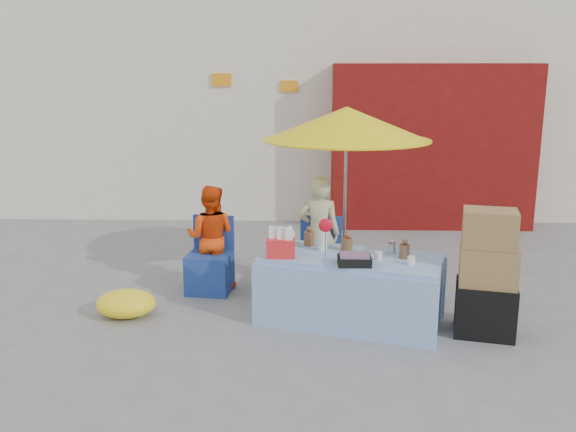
{
  "coord_description": "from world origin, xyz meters",
  "views": [
    {
      "loc": [
        0.17,
        -5.58,
        2.45
      ],
      "look_at": [
        -0.01,
        0.6,
        1.0
      ],
      "focal_mm": 38.0,
      "sensor_mm": 36.0,
      "label": 1
    }
  ],
  "objects_px": {
    "vendor_beige": "(319,233)",
    "chair_left": "(210,270)",
    "chair_right": "(319,271)",
    "vendor_orange": "(211,237)",
    "umbrella": "(347,124)",
    "box_stack": "(487,278)",
    "market_table": "(350,288)"
  },
  "relations": [
    {
      "from": "chair_left",
      "to": "chair_right",
      "type": "xyz_separation_m",
      "value": [
        1.25,
        0.0,
        0.0
      ]
    },
    {
      "from": "chair_right",
      "to": "vendor_orange",
      "type": "relative_size",
      "value": 0.7
    },
    {
      "from": "umbrella",
      "to": "vendor_beige",
      "type": "bearing_deg",
      "value": -153.43
    },
    {
      "from": "chair_left",
      "to": "vendor_orange",
      "type": "distance_m",
      "value": 0.38
    },
    {
      "from": "market_table",
      "to": "box_stack",
      "type": "bearing_deg",
      "value": 5.43
    },
    {
      "from": "chair_right",
      "to": "box_stack",
      "type": "height_order",
      "value": "box_stack"
    },
    {
      "from": "vendor_beige",
      "to": "umbrella",
      "type": "xyz_separation_m",
      "value": [
        0.3,
        0.15,
        1.23
      ]
    },
    {
      "from": "vendor_beige",
      "to": "umbrella",
      "type": "height_order",
      "value": "umbrella"
    },
    {
      "from": "chair_right",
      "to": "vendor_orange",
      "type": "bearing_deg",
      "value": -179.32
    },
    {
      "from": "chair_right",
      "to": "box_stack",
      "type": "distance_m",
      "value": 1.94
    },
    {
      "from": "vendor_orange",
      "to": "umbrella",
      "type": "distance_m",
      "value": 2.02
    },
    {
      "from": "chair_right",
      "to": "vendor_beige",
      "type": "bearing_deg",
      "value": 97.61
    },
    {
      "from": "vendor_orange",
      "to": "vendor_beige",
      "type": "bearing_deg",
      "value": -173.19
    },
    {
      "from": "vendor_beige",
      "to": "chair_left",
      "type": "bearing_deg",
      "value": 12.95
    },
    {
      "from": "market_table",
      "to": "vendor_beige",
      "type": "bearing_deg",
      "value": 123.89
    },
    {
      "from": "market_table",
      "to": "chair_right",
      "type": "xyz_separation_m",
      "value": [
        -0.29,
        0.84,
        -0.1
      ]
    },
    {
      "from": "box_stack",
      "to": "chair_right",
      "type": "bearing_deg",
      "value": 144.76
    },
    {
      "from": "chair_right",
      "to": "vendor_beige",
      "type": "distance_m",
      "value": 0.43
    },
    {
      "from": "market_table",
      "to": "chair_left",
      "type": "bearing_deg",
      "value": 168.6
    },
    {
      "from": "vendor_orange",
      "to": "box_stack",
      "type": "relative_size",
      "value": 0.99
    },
    {
      "from": "vendor_beige",
      "to": "box_stack",
      "type": "distance_m",
      "value": 2.0
    },
    {
      "from": "market_table",
      "to": "box_stack",
      "type": "xyz_separation_m",
      "value": [
        1.27,
        -0.27,
        0.21
      ]
    },
    {
      "from": "vendor_orange",
      "to": "chair_left",
      "type": "bearing_deg",
      "value": 97.61
    },
    {
      "from": "vendor_orange",
      "to": "box_stack",
      "type": "xyz_separation_m",
      "value": [
        2.82,
        -1.24,
        -0.04
      ]
    },
    {
      "from": "market_table",
      "to": "box_stack",
      "type": "relative_size",
      "value": 1.6
    },
    {
      "from": "market_table",
      "to": "chair_right",
      "type": "bearing_deg",
      "value": 126.27
    },
    {
      "from": "market_table",
      "to": "vendor_orange",
      "type": "distance_m",
      "value": 1.84
    },
    {
      "from": "chair_right",
      "to": "umbrella",
      "type": "height_order",
      "value": "umbrella"
    },
    {
      "from": "vendor_beige",
      "to": "umbrella",
      "type": "relative_size",
      "value": 0.63
    },
    {
      "from": "chair_right",
      "to": "box_stack",
      "type": "relative_size",
      "value": 0.69
    },
    {
      "from": "market_table",
      "to": "chair_right",
      "type": "relative_size",
      "value": 2.31
    },
    {
      "from": "market_table",
      "to": "chair_left",
      "type": "distance_m",
      "value": 1.76
    }
  ]
}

